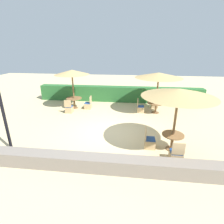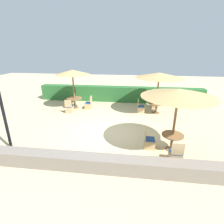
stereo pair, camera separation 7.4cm
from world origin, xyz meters
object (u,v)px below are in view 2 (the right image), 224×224
at_px(parasol_back_right, 159,75).
at_px(round_table_back_right, 156,105).
at_px(patio_chair_front_right_west, 149,142).
at_px(parasol_front_right, 178,93).
at_px(patio_chair_back_right_west, 141,109).
at_px(parasol_back_left, 72,72).
at_px(patio_chair_back_left_south, 70,109).
at_px(patio_chair_back_left_east, 89,105).
at_px(patio_chair_back_right_north, 155,104).
at_px(patio_chair_front_right_south, 175,156).
at_px(lamp_post, 0,97).
at_px(round_table_back_left, 75,100).
at_px(round_table_front_right, 172,138).

height_order(parasol_back_right, round_table_back_right, parasol_back_right).
relative_size(parasol_back_right, patio_chair_front_right_west, 3.20).
bearing_deg(parasol_front_right, patio_chair_front_right_west, 178.37).
bearing_deg(patio_chair_back_right_west, parasol_back_left, -94.05).
bearing_deg(patio_chair_back_right_west, patio_chair_back_left_south, -82.37).
bearing_deg(patio_chair_back_left_east, patio_chair_back_right_north, -80.36).
bearing_deg(patio_chair_back_right_west, patio_chair_front_right_south, 12.21).
height_order(round_table_back_right, patio_chair_back_left_east, patio_chair_back_left_east).
xyz_separation_m(patio_chair_back_right_west, patio_chair_back_left_east, (-3.70, 0.31, 0.00)).
bearing_deg(lamp_post, parasol_back_left, 79.84).
distance_m(patio_chair_back_left_south, patio_chair_back_left_east, 1.44).
relative_size(parasol_front_right, patio_chair_front_right_south, 3.11).
distance_m(patio_chair_back_right_north, parasol_front_right, 6.05).
height_order(round_table_back_right, round_table_back_left, round_table_back_left).
bearing_deg(patio_chair_front_right_south, lamp_post, 179.16).
bearing_deg(round_table_front_right, parasol_back_right, 92.25).
bearing_deg(patio_chair_back_right_north, lamp_post, 43.32).
distance_m(patio_chair_back_right_north, patio_chair_back_left_south, 6.10).
distance_m(round_table_back_right, patio_chair_front_right_south, 5.41).
height_order(patio_chair_back_right_north, parasol_front_right, parasol_front_right).
xyz_separation_m(patio_chair_back_left_east, patio_chair_front_right_west, (3.94, -4.78, 0.00)).
height_order(lamp_post, parasol_back_right, lamp_post).
distance_m(round_table_back_right, patio_chair_back_right_west, 1.06).
relative_size(parasol_back_left, round_table_back_left, 2.48).
xyz_separation_m(lamp_post, patio_chair_back_right_north, (6.80, 6.42, -2.09)).
bearing_deg(patio_chair_back_left_south, parasol_back_right, 6.35).
height_order(lamp_post, round_table_back_right, lamp_post).
distance_m(patio_chair_back_right_north, patio_chair_front_right_south, 6.52).
distance_m(round_table_front_right, patio_chair_front_right_south, 0.94).
bearing_deg(round_table_back_right, parasol_back_left, 176.71).
distance_m(round_table_back_right, round_table_back_left, 5.76).
xyz_separation_m(parasol_back_right, patio_chair_back_right_west, (-1.01, -0.00, -2.25)).
relative_size(patio_chair_back_left_south, round_table_front_right, 1.02).
xyz_separation_m(lamp_post, patio_chair_back_left_east, (2.04, 5.61, -2.09)).
distance_m(round_table_back_right, parasol_front_right, 4.91).
relative_size(round_table_back_right, patio_chair_front_right_west, 1.26).
distance_m(parasol_back_left, patio_chair_front_right_south, 8.54).
relative_size(patio_chair_back_right_north, patio_chair_front_right_south, 1.00).
relative_size(lamp_post, round_table_front_right, 3.64).
xyz_separation_m(lamp_post, round_table_front_right, (6.93, 0.80, -1.82)).
bearing_deg(patio_chair_back_left_south, round_table_back_left, 87.30).
xyz_separation_m(round_table_front_right, patio_chair_front_right_south, (-0.02, -0.90, -0.27)).
bearing_deg(patio_chair_front_right_south, patio_chair_back_right_north, 90.93).
height_order(patio_chair_back_left_east, round_table_front_right, patio_chair_back_left_east).
distance_m(parasol_back_right, round_table_back_right, 1.93).
relative_size(patio_chair_back_right_north, patio_chair_back_left_south, 1.00).
bearing_deg(round_table_back_left, patio_chair_front_right_west, -44.03).
bearing_deg(round_table_front_right, round_table_back_right, 92.25).
bearing_deg(round_table_back_left, parasol_back_right, -3.29).
height_order(round_table_back_right, patio_chair_front_right_south, patio_chair_front_right_south).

